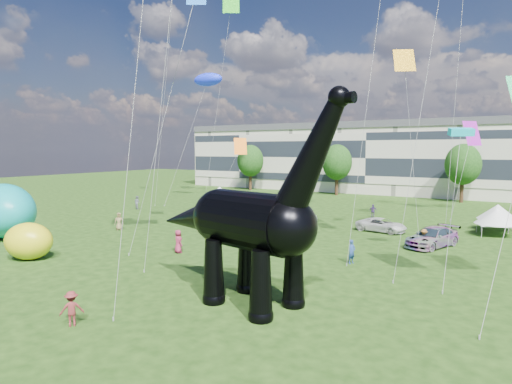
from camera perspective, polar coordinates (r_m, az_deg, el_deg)
The scene contains 17 objects.
ground at distance 25.16m, azimuth -7.96°, elevation -13.11°, with size 220.00×220.00×0.00m, color #16330C.
terrace_row at distance 83.61m, azimuth 15.53°, elevation 4.10°, with size 78.00×11.00×12.00m, color beige.
tree_far_left at distance 84.46m, azimuth -0.76°, elevation 4.52°, with size 5.20×5.20×9.44m.
tree_mid_left at distance 76.34m, azimuth 10.75°, elevation 4.29°, with size 5.20×5.20×9.44m.
tree_mid_right at distance 71.68m, azimuth 25.89°, elevation 3.73°, with size 5.20×5.20×9.44m.
dinosaur_sculpture at distance 22.48m, azimuth -1.50°, elevation -4.21°, with size 13.71×5.02×11.18m.
car_silver at distance 50.73m, azimuth -4.93°, elevation -2.52°, with size 1.96×4.88×1.66m, color #A6A6AA.
car_grey at distance 47.82m, azimuth 5.47°, elevation -3.16°, with size 1.53×4.39×1.45m, color gray.
car_white at distance 43.86m, azimuth 16.37°, elevation -4.25°, with size 2.23×4.83×1.34m, color silver.
car_dark at distance 38.56m, azimuth 22.45°, elevation -5.59°, with size 2.29×5.64×1.64m, color #595960.
gazebo_near at distance 48.92m, azimuth 29.53°, elevation -2.35°, with size 3.93×3.93×2.63m.
gazebo_far at distance 45.90m, azimuth 29.36°, elevation -2.87°, with size 4.46×4.46×2.59m.
gazebo_left at distance 59.57m, azimuth -4.86°, elevation -0.11°, with size 4.67×4.67×2.91m.
inflatable_teal at distance 45.35m, azimuth -30.54°, elevation -2.17°, with size 7.96×4.98×4.98m, color #0DA2A4.
inflatable_yellow at distance 35.73m, azimuth -28.05°, elevation -5.80°, with size 3.56×2.74×2.74m, color yellow.
visitors at distance 38.16m, azimuth 3.70°, elevation -5.18°, with size 49.29×41.02×1.88m.
kites at distance 56.21m, azimuth -6.65°, elevation 16.79°, with size 52.41×43.75×28.49m.
Camera 1 is at (15.26, -18.28, 8.11)m, focal length 30.00 mm.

